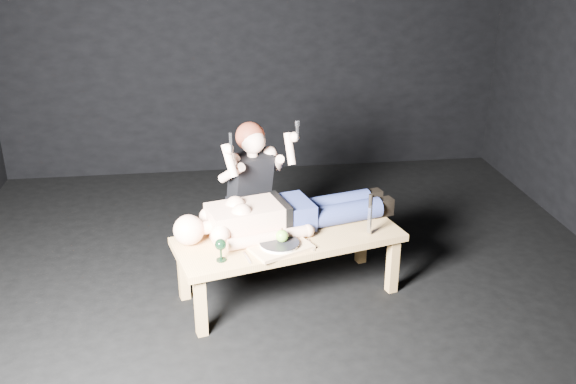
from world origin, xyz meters
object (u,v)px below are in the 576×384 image
at_px(kneeling_woman, 246,191).
at_px(goblet, 221,250).
at_px(carving_knife, 370,214).
at_px(lying_man, 288,210).
at_px(serving_tray, 279,247).
at_px(table, 289,266).

bearing_deg(kneeling_woman, goblet, -128.25).
height_order(goblet, carving_knife, carving_knife).
xyz_separation_m(lying_man, kneeling_woman, (-0.25, 0.37, -0.00)).
height_order(serving_tray, goblet, goblet).
bearing_deg(lying_man, kneeling_woman, 109.95).
distance_m(goblet, carving_knife, 1.03).
distance_m(table, kneeling_woman, 0.67).
distance_m(lying_man, serving_tray, 0.34).
height_order(kneeling_woman, serving_tray, kneeling_woman).
bearing_deg(kneeling_woman, table, -87.55).
distance_m(kneeling_woman, carving_knife, 0.96).
height_order(serving_tray, carving_knife, carving_knife).
xyz_separation_m(kneeling_woman, goblet, (-0.21, -0.79, -0.05)).
relative_size(lying_man, carving_knife, 5.02).
relative_size(table, goblet, 10.17).
distance_m(serving_tray, goblet, 0.40).
bearing_deg(serving_tray, carving_knife, 11.10).
bearing_deg(carving_knife, lying_man, 146.50).
xyz_separation_m(table, kneeling_woman, (-0.25, 0.51, 0.35)).
bearing_deg(kneeling_woman, carving_knife, -58.32).
bearing_deg(goblet, table, 30.77).
relative_size(goblet, carving_knife, 0.51).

